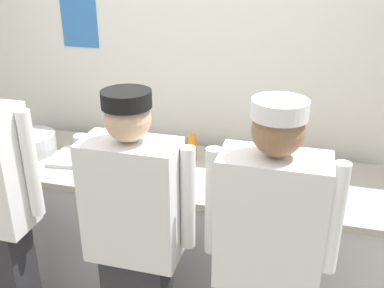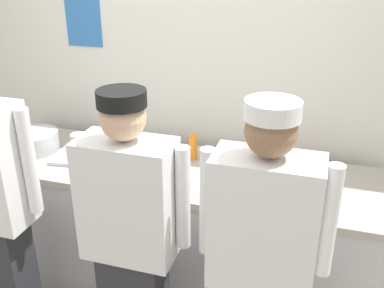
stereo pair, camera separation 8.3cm
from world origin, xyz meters
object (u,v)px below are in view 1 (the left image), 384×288
object	(u,v)px
squeeze_bottle_primary	(241,173)
deli_cup	(295,195)
chef_center	(135,238)
squeeze_bottle_secondary	(192,146)
chef_far_right	(267,262)
mixing_bowl_steel	(31,143)
ramekin_orange_sauce	(267,165)
squeeze_bottle_spare	(298,164)
sheet_tray	(91,158)
plate_stack_front	(142,169)
ramekin_red_sauce	(325,192)
plate_stack_rear	(275,179)
ramekin_green_sauce	(233,163)

from	to	relation	value
squeeze_bottle_primary	deli_cup	world-z (taller)	squeeze_bottle_primary
chef_center	squeeze_bottle_secondary	xyz separation A→B (m)	(0.06, 0.85, 0.14)
chef_far_right	mixing_bowl_steel	bearing A→B (deg)	157.28
ramekin_orange_sauce	deli_cup	size ratio (longest dim) A/B	1.02
chef_far_right	squeeze_bottle_primary	bearing A→B (deg)	110.27
squeeze_bottle_spare	sheet_tray	bearing A→B (deg)	-175.80
plate_stack_front	squeeze_bottle_spare	bearing A→B (deg)	10.55
chef_center	mixing_bowl_steel	world-z (taller)	chef_center
squeeze_bottle_secondary	ramekin_red_sauce	xyz separation A→B (m)	(0.83, -0.26, -0.07)
chef_center	squeeze_bottle_spare	world-z (taller)	chef_center
squeeze_bottle_spare	deli_cup	bearing A→B (deg)	-89.22
plate_stack_rear	deli_cup	xyz separation A→B (m)	(0.12, -0.15, 0.00)
chef_center	squeeze_bottle_secondary	distance (m)	0.86
ramekin_orange_sauce	ramekin_green_sauce	size ratio (longest dim) A/B	1.11
squeeze_bottle_primary	squeeze_bottle_secondary	size ratio (longest dim) A/B	0.92
ramekin_green_sauce	mixing_bowl_steel	bearing A→B (deg)	-174.27
ramekin_green_sauce	plate_stack_front	bearing A→B (deg)	-157.48
chef_center	sheet_tray	xyz separation A→B (m)	(-0.57, 0.66, 0.06)
ramekin_red_sauce	chef_far_right	bearing A→B (deg)	-111.72
chef_far_right	squeeze_bottle_primary	world-z (taller)	chef_far_right
sheet_tray	squeeze_bottle_spare	size ratio (longest dim) A/B	2.49
plate_stack_front	squeeze_bottle_spare	distance (m)	0.93
ramekin_orange_sauce	ramekin_green_sauce	bearing A→B (deg)	-167.90
squeeze_bottle_primary	deli_cup	bearing A→B (deg)	-17.34
plate_stack_rear	ramekin_green_sauce	world-z (taller)	plate_stack_rear
squeeze_bottle_primary	ramekin_orange_sauce	size ratio (longest dim) A/B	1.93
plate_stack_front	squeeze_bottle_primary	size ratio (longest dim) A/B	1.21
sheet_tray	chef_far_right	bearing A→B (deg)	-29.52
chef_center	ramekin_green_sauce	xyz separation A→B (m)	(0.34, 0.80, 0.07)
plate_stack_front	ramekin_orange_sauce	bearing A→B (deg)	19.65
chef_far_right	plate_stack_front	world-z (taller)	chef_far_right
plate_stack_rear	squeeze_bottle_primary	size ratio (longest dim) A/B	1.30
chef_center	mixing_bowl_steel	bearing A→B (deg)	146.53
chef_far_right	ramekin_orange_sauce	size ratio (longest dim) A/B	17.82
chef_far_right	deli_cup	xyz separation A→B (m)	(0.09, 0.50, 0.08)
plate_stack_rear	squeeze_bottle_primary	bearing A→B (deg)	-163.03
plate_stack_rear	ramekin_orange_sauce	bearing A→B (deg)	107.10
chef_far_right	squeeze_bottle_secondary	size ratio (longest dim) A/B	8.47
plate_stack_front	squeeze_bottle_primary	bearing A→B (deg)	-1.09
squeeze_bottle_spare	ramekin_green_sauce	bearing A→B (deg)	173.36
chef_far_right	squeeze_bottle_spare	distance (m)	0.80
chef_center	squeeze_bottle_spare	size ratio (longest dim) A/B	8.27
ramekin_red_sauce	squeeze_bottle_secondary	bearing A→B (deg)	162.74
chef_center	ramekin_orange_sauce	xyz separation A→B (m)	(0.55, 0.85, 0.07)
squeeze_bottle_primary	ramekin_orange_sauce	bearing A→B (deg)	65.74
plate_stack_front	mixing_bowl_steel	world-z (taller)	mixing_bowl_steel
chef_center	ramekin_green_sauce	world-z (taller)	chef_center
squeeze_bottle_spare	ramekin_red_sauce	xyz separation A→B (m)	(0.16, -0.16, -0.07)
ramekin_orange_sauce	chef_far_right	bearing A→B (deg)	-83.56
ramekin_orange_sauce	squeeze_bottle_secondary	bearing A→B (deg)	179.48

